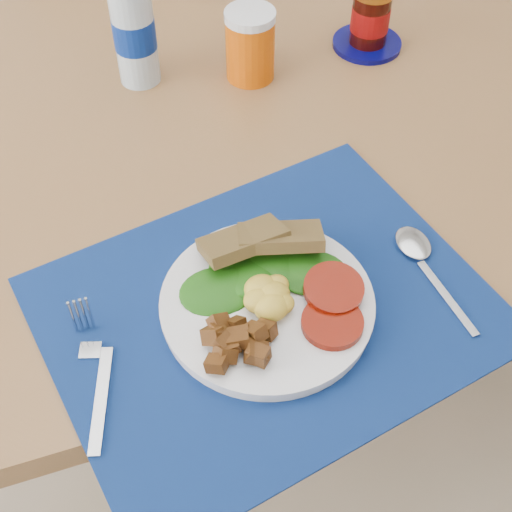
{
  "coord_description": "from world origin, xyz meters",
  "views": [
    {
      "loc": [
        -0.29,
        -0.61,
        1.42
      ],
      "look_at": [
        -0.13,
        -0.11,
        0.8
      ],
      "focal_mm": 50.0,
      "sensor_mm": 36.0,
      "label": 1
    }
  ],
  "objects_px": {
    "juice_glass": "(250,47)",
    "jam_on_saucer": "(370,21)",
    "breakfast_plate": "(264,303)",
    "water_bottle": "(133,24)"
  },
  "relations": [
    {
      "from": "breakfast_plate",
      "to": "jam_on_saucer",
      "type": "bearing_deg",
      "value": 54.94
    },
    {
      "from": "breakfast_plate",
      "to": "juice_glass",
      "type": "distance_m",
      "value": 0.47
    },
    {
      "from": "breakfast_plate",
      "to": "juice_glass",
      "type": "height_order",
      "value": "juice_glass"
    },
    {
      "from": "breakfast_plate",
      "to": "juice_glass",
      "type": "xyz_separation_m",
      "value": [
        0.13,
        0.45,
        0.03
      ]
    },
    {
      "from": "water_bottle",
      "to": "jam_on_saucer",
      "type": "distance_m",
      "value": 0.38
    },
    {
      "from": "breakfast_plate",
      "to": "jam_on_saucer",
      "type": "xyz_separation_m",
      "value": [
        0.34,
        0.46,
        0.02
      ]
    },
    {
      "from": "jam_on_saucer",
      "to": "juice_glass",
      "type": "bearing_deg",
      "value": -175.29
    },
    {
      "from": "juice_glass",
      "to": "jam_on_saucer",
      "type": "height_order",
      "value": "juice_glass"
    },
    {
      "from": "water_bottle",
      "to": "juice_glass",
      "type": "xyz_separation_m",
      "value": [
        0.17,
        -0.05,
        -0.04
      ]
    },
    {
      "from": "juice_glass",
      "to": "jam_on_saucer",
      "type": "relative_size",
      "value": 0.92
    }
  ]
}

